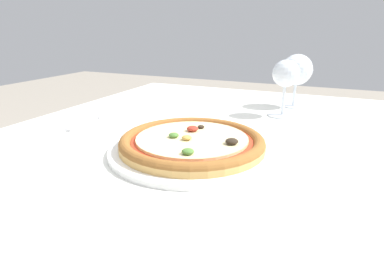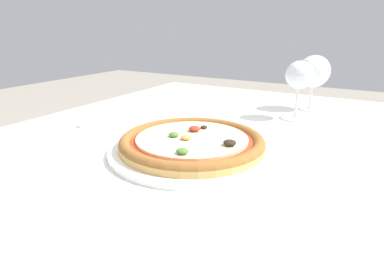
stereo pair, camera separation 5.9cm
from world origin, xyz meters
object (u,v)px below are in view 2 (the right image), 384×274
object	(u,v)px
wine_glass_far_left	(314,72)
wine_glass_far_right	(299,78)
fork	(103,117)
dining_table	(286,192)
pizza_plate	(192,144)

from	to	relation	value
wine_glass_far_left	wine_glass_far_right	xyz separation A→B (m)	(-0.01, -0.12, -0.00)
fork	wine_glass_far_left	xyz separation A→B (m)	(0.44, 0.36, 0.10)
fork	wine_glass_far_left	world-z (taller)	wine_glass_far_left
dining_table	fork	xyz separation A→B (m)	(-0.48, 0.01, 0.08)
pizza_plate	fork	distance (m)	0.33
fork	wine_glass_far_right	distance (m)	0.50
wine_glass_far_left	wine_glass_far_right	bearing A→B (deg)	-96.57
fork	wine_glass_far_right	bearing A→B (deg)	29.51
dining_table	fork	size ratio (longest dim) A/B	7.40
dining_table	wine_glass_far_right	size ratio (longest dim) A/B	8.62
wine_glass_far_left	pizza_plate	bearing A→B (deg)	-105.76
fork	wine_glass_far_right	world-z (taller)	wine_glass_far_right
dining_table	wine_glass_far_right	bearing A→B (deg)	101.17
dining_table	fork	bearing A→B (deg)	178.26
dining_table	pizza_plate	xyz separation A→B (m)	(-0.16, -0.08, 0.09)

